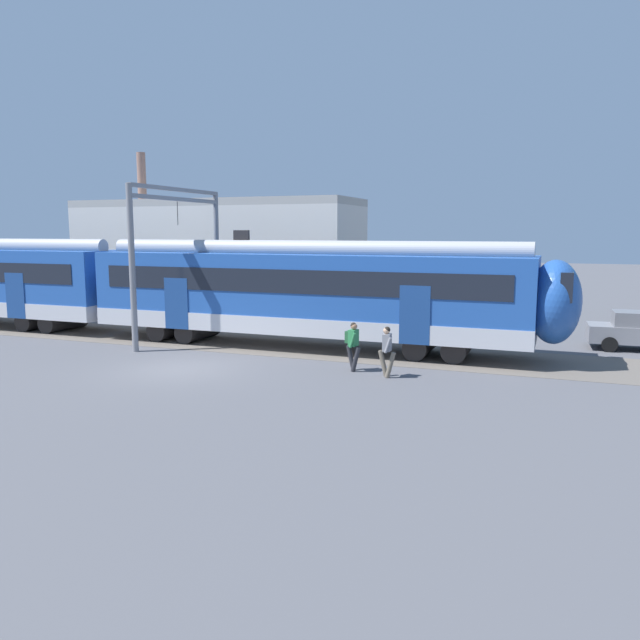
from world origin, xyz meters
name	(u,v)px	position (x,y,z in m)	size (l,w,h in m)	color
ground_plane	(182,369)	(0.00, 0.00, 0.00)	(160.00, 160.00, 0.00)	#515156
track_bed	(87,332)	(-8.67, 5.19, 0.01)	(80.00, 4.40, 0.01)	#605951
pedestrian_green	(353,342)	(5.60, 1.79, 0.99)	(0.62, 0.59, 1.67)	#28282D
pedestrian_grey	(387,348)	(6.90, 1.33, 0.96)	(0.64, 0.53, 1.67)	#6B6051
catenary_gantry	(178,240)	(-3.44, 5.19, 4.31)	(0.24, 6.64, 6.53)	gray
background_building	(216,258)	(-6.15, 12.97, 3.21)	(16.21, 5.00, 9.20)	beige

